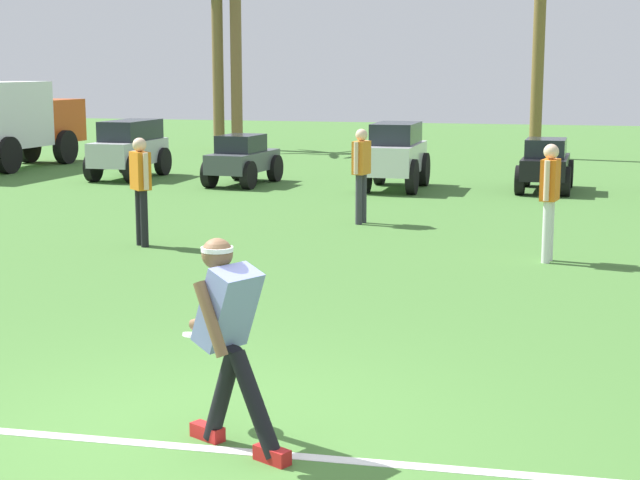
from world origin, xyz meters
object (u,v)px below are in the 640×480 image
object	(u,v)px
parked_car_slot_b	(243,159)
parked_car_slot_d	(546,164)
box_truck	(0,121)
teammate_near_sideline	(141,181)
frisbee_thrower	(229,333)
frisbee_in_flight	(200,336)
teammate_midfield	(361,167)
parked_car_slot_c	(396,154)
teammate_deep	(550,191)
palm_tree_right_of_centre	(539,24)
parked_car_slot_a	(129,147)
palm_tree_left_of_centre	(236,35)
palm_tree_far_left	(217,52)

from	to	relation	value
parked_car_slot_b	parked_car_slot_d	size ratio (longest dim) A/B	1.02
box_truck	teammate_near_sideline	bearing A→B (deg)	-48.11
frisbee_thrower	box_truck	xyz separation A→B (m)	(-11.79, 15.73, 0.43)
frisbee_in_flight	teammate_near_sideline	size ratio (longest dim) A/B	0.21
box_truck	teammate_midfield	bearing A→B (deg)	-29.76
parked_car_slot_d	box_truck	distance (m)	13.36
parked_car_slot_c	parked_car_slot_b	bearing A→B (deg)	-179.35
frisbee_in_flight	parked_car_slot_c	distance (m)	14.12
teammate_near_sideline	parked_car_slot_d	size ratio (longest dim) A/B	0.70
teammate_deep	palm_tree_right_of_centre	size ratio (longest dim) A/B	0.24
parked_car_slot_a	teammate_near_sideline	bearing A→B (deg)	-63.25
palm_tree_left_of_centre	box_truck	bearing A→B (deg)	-113.80
palm_tree_right_of_centre	palm_tree_left_of_centre	bearing A→B (deg)	175.05
parked_car_slot_a	parked_car_slot_c	size ratio (longest dim) A/B	1.02
teammate_midfield	box_truck	world-z (taller)	box_truck
palm_tree_right_of_centre	teammate_deep	bearing A→B (deg)	-86.68
frisbee_in_flight	parked_car_slot_d	xyz separation A→B (m)	(1.89, 14.51, -0.08)
teammate_midfield	palm_tree_right_of_centre	distance (m)	13.53
parked_car_slot_b	parked_car_slot_d	distance (m)	6.51
parked_car_slot_b	palm_tree_left_of_centre	world-z (taller)	palm_tree_left_of_centre
teammate_midfield	parked_car_slot_c	bearing A→B (deg)	93.73
frisbee_thrower	parked_car_slot_a	size ratio (longest dim) A/B	0.59
palm_tree_left_of_centre	palm_tree_right_of_centre	xyz separation A→B (m)	(9.28, -0.80, 0.18)
palm_tree_far_left	palm_tree_left_of_centre	world-z (taller)	palm_tree_left_of_centre
parked_car_slot_c	palm_tree_far_left	world-z (taller)	palm_tree_far_left
palm_tree_far_left	palm_tree_left_of_centre	distance (m)	0.82
parked_car_slot_b	box_truck	bearing A→B (deg)	169.26
parked_car_slot_a	parked_car_slot_c	distance (m)	6.40
frisbee_in_flight	parked_car_slot_a	bearing A→B (deg)	117.44
teammate_midfield	parked_car_slot_d	world-z (taller)	teammate_midfield
teammate_near_sideline	box_truck	size ratio (longest dim) A/B	0.26
teammate_near_sideline	palm_tree_right_of_centre	distance (m)	16.82
teammate_near_sideline	palm_tree_left_of_centre	xyz separation A→B (m)	(-4.50, 16.69, 2.62)
parked_car_slot_a	frisbee_thrower	bearing A→B (deg)	-62.10
palm_tree_far_left	parked_car_slot_b	bearing A→B (deg)	-66.30
parked_car_slot_a	palm_tree_far_left	bearing A→B (deg)	96.94
frisbee_in_flight	palm_tree_right_of_centre	size ratio (longest dim) A/B	0.05
parked_car_slot_b	teammate_midfield	bearing A→B (deg)	-51.88
parked_car_slot_a	frisbee_in_flight	bearing A→B (deg)	-62.56
teammate_midfield	palm_tree_far_left	bearing A→B (deg)	119.11
box_truck	palm_tree_far_left	size ratio (longest dim) A/B	1.15
parked_car_slot_b	teammate_near_sideline	bearing A→B (deg)	-81.60
box_truck	parked_car_slot_a	bearing A→B (deg)	-10.87
parked_car_slot_b	parked_car_slot_d	xyz separation A→B (m)	(6.49, 0.48, 0.00)
teammate_midfield	frisbee_in_flight	bearing A→B (deg)	-84.59
teammate_midfield	parked_car_slot_d	size ratio (longest dim) A/B	0.70
parked_car_slot_b	box_truck	size ratio (longest dim) A/B	0.38
frisbee_thrower	parked_car_slot_c	xyz separation A→B (m)	(-1.56, 14.47, -0.06)
parked_car_slot_b	palm_tree_far_left	distance (m)	10.32
teammate_deep	palm_tree_left_of_centre	size ratio (longest dim) A/B	0.26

